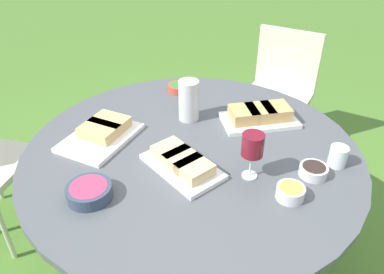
# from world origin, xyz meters

# --- Properties ---
(ground_plane) EXTENTS (40.00, 40.00, 0.00)m
(ground_plane) POSITION_xyz_m (0.00, 0.00, 0.00)
(ground_plane) COLOR #4C7A2D
(dining_table) EXTENTS (1.43, 1.43, 0.76)m
(dining_table) POSITION_xyz_m (0.00, 0.00, 0.66)
(dining_table) COLOR #4C4C51
(dining_table) RESTS_ON ground_plane
(chair_near_left) EXTENTS (0.51, 0.50, 0.89)m
(chair_near_left) POSITION_xyz_m (0.24, -1.22, 0.52)
(chair_near_left) COLOR beige
(chair_near_left) RESTS_ON ground_plane
(water_pitcher) EXTENTS (0.10, 0.10, 0.20)m
(water_pitcher) POSITION_xyz_m (0.18, -0.18, 0.85)
(water_pitcher) COLOR silver
(water_pitcher) RESTS_ON dining_table
(wine_glass) EXTENTS (0.08, 0.08, 0.19)m
(wine_glass) POSITION_xyz_m (-0.29, -0.01, 0.90)
(wine_glass) COLOR silver
(wine_glass) RESTS_ON dining_table
(platter_bread_main) EXTENTS (0.35, 0.24, 0.07)m
(platter_bread_main) POSITION_xyz_m (-0.06, 0.13, 0.79)
(platter_bread_main) COLOR white
(platter_bread_main) RESTS_ON dining_table
(platter_charcuterie) EXTENTS (0.37, 0.39, 0.08)m
(platter_charcuterie) POSITION_xyz_m (-0.10, -0.37, 0.79)
(platter_charcuterie) COLOR white
(platter_charcuterie) RESTS_ON dining_table
(platter_sandwich_side) EXTENTS (0.32, 0.39, 0.07)m
(platter_sandwich_side) POSITION_xyz_m (0.36, 0.19, 0.78)
(platter_sandwich_side) COLOR white
(platter_sandwich_side) RESTS_ON dining_table
(bowl_fries) EXTENTS (0.10, 0.10, 0.05)m
(bowl_fries) POSITION_xyz_m (-0.46, -0.00, 0.78)
(bowl_fries) COLOR silver
(bowl_fries) RESTS_ON dining_table
(bowl_salad) EXTENTS (0.11, 0.11, 0.04)m
(bowl_salad) POSITION_xyz_m (0.41, -0.36, 0.78)
(bowl_salad) COLOR #B74733
(bowl_salad) RESTS_ON dining_table
(bowl_olives) EXTENTS (0.11, 0.11, 0.04)m
(bowl_olives) POSITION_xyz_m (-0.47, -0.17, 0.78)
(bowl_olives) COLOR silver
(bowl_olives) RESTS_ON dining_table
(bowl_dip_red) EXTENTS (0.16, 0.16, 0.05)m
(bowl_dip_red) POSITION_xyz_m (0.08, 0.46, 0.78)
(bowl_dip_red) COLOR #334256
(bowl_dip_red) RESTS_ON dining_table
(cup_water_near) EXTENTS (0.07, 0.07, 0.08)m
(cup_water_near) POSITION_xyz_m (-0.51, -0.29, 0.80)
(cup_water_near) COLOR silver
(cup_water_near) RESTS_ON dining_table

